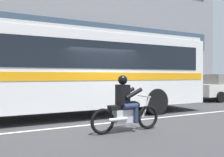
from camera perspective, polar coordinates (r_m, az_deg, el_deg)
ground_plane at (r=8.56m, az=-1.86°, el=-9.78°), size 60.00×60.00×0.00m
sidewalk_curb at (r=13.28m, az=-11.52°, el=-5.75°), size 28.00×3.80×0.15m
lane_center_stripe at (r=8.03m, az=0.03°, el=-10.44°), size 26.60×0.14×0.01m
office_building_facade at (r=16.13m, az=-13.94°, el=17.74°), size 28.00×0.89×12.58m
transit_bus at (r=9.24m, az=-9.57°, el=2.71°), size 11.18×2.67×3.22m
motorcycle_with_rider at (r=6.67m, az=3.35°, el=-7.04°), size 2.14×0.64×1.56m
parked_hatchback_downstreet at (r=16.75m, az=24.96°, el=-1.81°), size 4.56×1.92×1.64m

